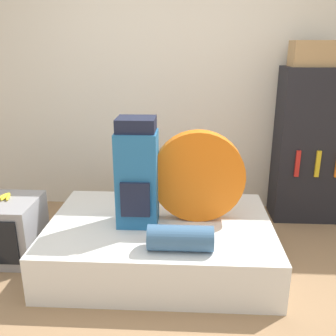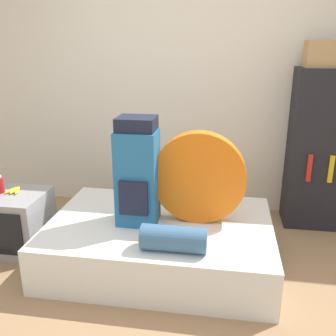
{
  "view_description": "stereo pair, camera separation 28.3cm",
  "coord_description": "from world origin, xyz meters",
  "px_view_note": "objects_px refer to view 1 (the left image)",
  "views": [
    {
      "loc": [
        0.18,
        -2.16,
        1.71
      ],
      "look_at": [
        0.04,
        0.52,
        0.82
      ],
      "focal_mm": 40.0,
      "sensor_mm": 36.0,
      "label": 1
    },
    {
      "loc": [
        0.46,
        -2.13,
        1.71
      ],
      "look_at": [
        0.04,
        0.52,
        0.82
      ],
      "focal_mm": 40.0,
      "sensor_mm": 36.0,
      "label": 2
    }
  ],
  "objects_px": {
    "sleeping_roll": "(180,238)",
    "bookshelf": "(313,146)",
    "tent_bag": "(198,176)",
    "backpack": "(137,174)",
    "cardboard_box": "(315,54)",
    "television": "(4,229)"
  },
  "relations": [
    {
      "from": "tent_bag",
      "to": "bookshelf",
      "type": "distance_m",
      "value": 1.44
    },
    {
      "from": "bookshelf",
      "to": "backpack",
      "type": "bearing_deg",
      "value": -149.06
    },
    {
      "from": "backpack",
      "to": "sleeping_roll",
      "type": "bearing_deg",
      "value": -49.27
    },
    {
      "from": "tent_bag",
      "to": "cardboard_box",
      "type": "distance_m",
      "value": 1.63
    },
    {
      "from": "cardboard_box",
      "to": "backpack",
      "type": "bearing_deg",
      "value": -147.98
    },
    {
      "from": "sleeping_roll",
      "to": "television",
      "type": "bearing_deg",
      "value": 163.27
    },
    {
      "from": "backpack",
      "to": "cardboard_box",
      "type": "distance_m",
      "value": 1.98
    },
    {
      "from": "backpack",
      "to": "cardboard_box",
      "type": "relative_size",
      "value": 1.97
    },
    {
      "from": "sleeping_roll",
      "to": "television",
      "type": "relative_size",
      "value": 0.77
    },
    {
      "from": "sleeping_roll",
      "to": "cardboard_box",
      "type": "height_order",
      "value": "cardboard_box"
    },
    {
      "from": "backpack",
      "to": "tent_bag",
      "type": "distance_m",
      "value": 0.48
    },
    {
      "from": "sleeping_roll",
      "to": "tent_bag",
      "type": "bearing_deg",
      "value": 75.55
    },
    {
      "from": "tent_bag",
      "to": "sleeping_roll",
      "type": "height_order",
      "value": "tent_bag"
    },
    {
      "from": "cardboard_box",
      "to": "bookshelf",
      "type": "bearing_deg",
      "value": 9.06
    },
    {
      "from": "sleeping_roll",
      "to": "bookshelf",
      "type": "xyz_separation_m",
      "value": [
        1.27,
        1.36,
        0.3
      ]
    },
    {
      "from": "tent_bag",
      "to": "television",
      "type": "distance_m",
      "value": 1.67
    },
    {
      "from": "sleeping_roll",
      "to": "bookshelf",
      "type": "relative_size",
      "value": 0.3
    },
    {
      "from": "tent_bag",
      "to": "bookshelf",
      "type": "relative_size",
      "value": 0.48
    },
    {
      "from": "sleeping_roll",
      "to": "bookshelf",
      "type": "distance_m",
      "value": 1.88
    },
    {
      "from": "tent_bag",
      "to": "television",
      "type": "relative_size",
      "value": 1.24
    },
    {
      "from": "cardboard_box",
      "to": "tent_bag",
      "type": "bearing_deg",
      "value": -140.96
    },
    {
      "from": "tent_bag",
      "to": "sleeping_roll",
      "type": "bearing_deg",
      "value": -104.45
    }
  ]
}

